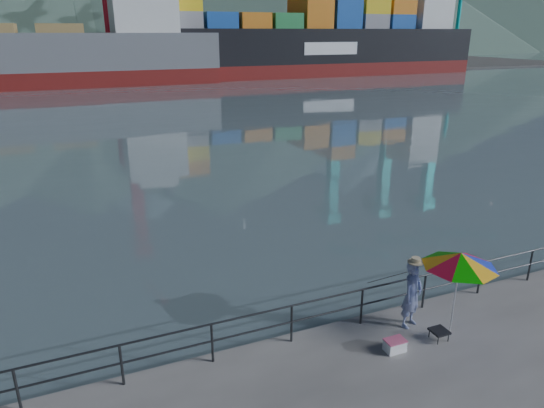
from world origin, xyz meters
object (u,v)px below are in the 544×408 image
(fisherman, at_px, (412,295))
(container_ship, at_px, (326,39))
(cooler_bag, at_px, (395,346))
(beach_umbrella, at_px, (460,260))
(bulk_carrier, at_px, (31,55))

(fisherman, xyz_separation_m, container_ship, (36.29, 70.88, 4.94))
(fisherman, distance_m, container_ship, 79.78)
(fisherman, bearing_deg, cooler_bag, -163.88)
(fisherman, distance_m, cooler_bag, 1.47)
(container_ship, bearing_deg, fisherman, -117.11)
(beach_umbrella, xyz_separation_m, container_ship, (35.51, 71.53, 3.81))
(fisherman, relative_size, beach_umbrella, 0.81)
(container_ship, bearing_deg, bulk_carrier, -177.48)
(cooler_bag, relative_size, bulk_carrier, 0.01)
(fisherman, height_order, container_ship, container_ship)
(bulk_carrier, height_order, container_ship, container_ship)
(bulk_carrier, bearing_deg, beach_umbrella, -80.32)
(container_ship, bearing_deg, beach_umbrella, -116.40)
(fisherman, bearing_deg, beach_umbrella, -60.37)
(cooler_bag, xyz_separation_m, container_ship, (37.30, 71.63, 5.70))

